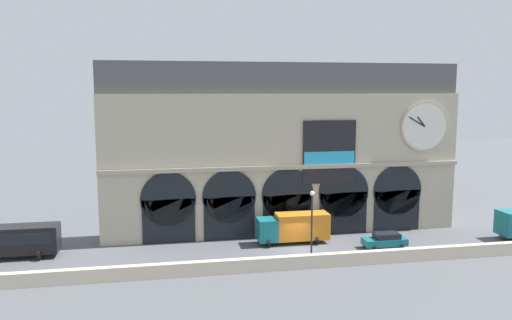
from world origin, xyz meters
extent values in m
plane|color=#54565B|center=(0.00, 0.00, 0.00)|extent=(200.00, 200.00, 0.00)
cube|color=beige|center=(0.00, -5.05, 0.61)|extent=(90.00, 0.70, 1.22)
cube|color=#B2A891|center=(0.00, 7.09, 7.77)|extent=(39.57, 4.18, 15.54)
cube|color=#4C4C4C|center=(0.00, 7.39, 17.20)|extent=(39.57, 3.58, 3.33)
cube|color=black|center=(-12.76, 4.95, 2.35)|extent=(5.46, 0.20, 4.69)
cylinder|color=black|center=(-12.76, 4.95, 4.69)|extent=(5.74, 0.20, 5.74)
cube|color=black|center=(-6.38, 4.95, 2.35)|extent=(5.46, 0.20, 4.69)
cylinder|color=black|center=(-6.38, 4.95, 4.69)|extent=(5.74, 0.20, 5.74)
cube|color=black|center=(0.00, 4.95, 2.35)|extent=(5.46, 0.20, 4.69)
cylinder|color=black|center=(0.00, 4.95, 4.69)|extent=(5.74, 0.20, 5.74)
cube|color=black|center=(6.38, 4.95, 2.35)|extent=(5.46, 0.20, 4.69)
cylinder|color=black|center=(6.38, 4.95, 4.69)|extent=(5.74, 0.20, 5.74)
cube|color=black|center=(12.76, 4.95, 2.35)|extent=(5.46, 0.20, 4.69)
cylinder|color=black|center=(12.76, 4.95, 4.69)|extent=(5.74, 0.20, 5.74)
cylinder|color=#B2A891|center=(15.64, 4.85, 11.87)|extent=(5.60, 0.25, 5.60)
cylinder|color=silver|center=(15.64, 4.73, 11.87)|extent=(5.18, 0.06, 5.18)
cube|color=black|center=(15.17, 4.67, 12.42)|extent=(1.05, 0.04, 1.19)
cube|color=black|center=(14.68, 4.65, 12.41)|extent=(1.98, 0.04, 1.18)
cube|color=black|center=(4.59, 4.83, 9.25)|extent=(5.93, 0.12, 6.87)
cube|color=#26A5D8|center=(4.59, 4.75, 8.50)|extent=(5.69, 0.04, 1.62)
cube|color=#A49A85|center=(0.00, 4.85, 7.69)|extent=(39.57, 0.50, 0.44)
cylinder|color=black|center=(-24.95, 1.74, 0.50)|extent=(0.28, 1.00, 1.00)
cylinder|color=black|center=(-24.95, 3.99, 0.50)|extent=(0.28, 1.00, 1.00)
cube|color=#19727A|center=(-2.76, 2.58, 1.57)|extent=(2.00, 2.30, 2.30)
cube|color=orange|center=(0.99, 2.58, 1.77)|extent=(5.50, 2.30, 2.70)
cylinder|color=black|center=(-2.86, 1.55, 0.42)|extent=(0.28, 0.84, 0.84)
cylinder|color=black|center=(-2.86, 3.62, 0.42)|extent=(0.28, 0.84, 0.84)
cylinder|color=black|center=(2.24, 1.55, 0.42)|extent=(0.28, 0.84, 0.84)
cylinder|color=black|center=(2.24, 3.62, 0.42)|extent=(0.28, 0.84, 0.84)
cube|color=#19727A|center=(8.70, -0.81, 0.65)|extent=(4.40, 1.80, 0.70)
cube|color=black|center=(8.92, -0.81, 1.27)|extent=(2.46, 1.62, 0.55)
cylinder|color=black|center=(7.25, -1.62, 0.30)|extent=(0.28, 0.60, 0.60)
cylinder|color=black|center=(7.25, 0.00, 0.30)|extent=(0.28, 0.60, 0.60)
cylinder|color=black|center=(10.16, -1.62, 0.30)|extent=(0.28, 0.60, 0.60)
cylinder|color=black|center=(10.16, 0.00, 0.30)|extent=(0.28, 0.60, 0.60)
cylinder|color=black|center=(23.73, 0.59, 0.50)|extent=(0.28, 1.00, 1.00)
cylinder|color=black|center=(-0.07, -4.25, 3.25)|extent=(0.16, 0.16, 6.50)
sphere|color=#F2EDCC|center=(-0.07, -4.25, 6.68)|extent=(0.44, 0.44, 0.44)
camera|label=1|loc=(-13.52, -47.81, 15.98)|focal=35.92mm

